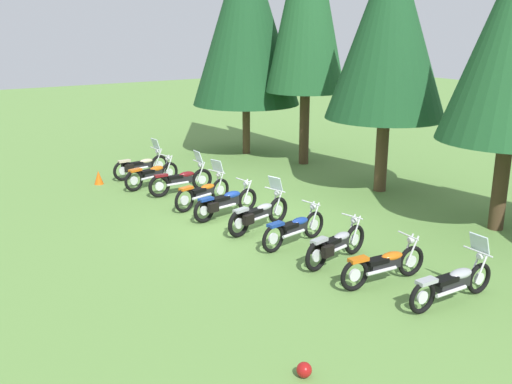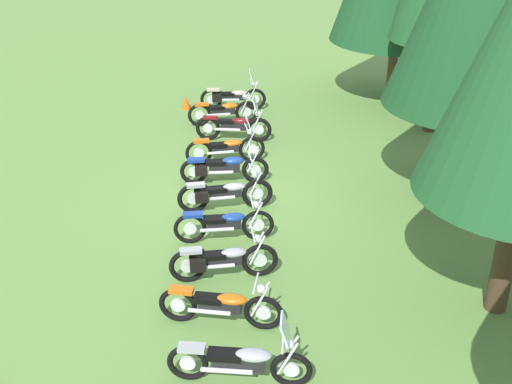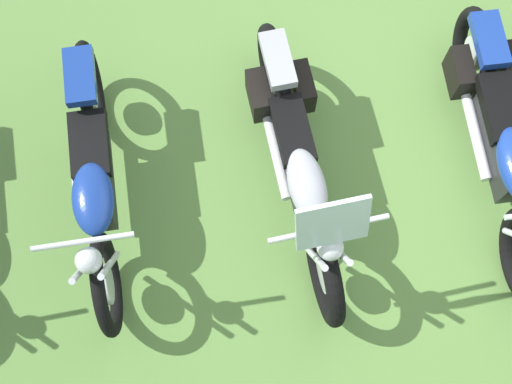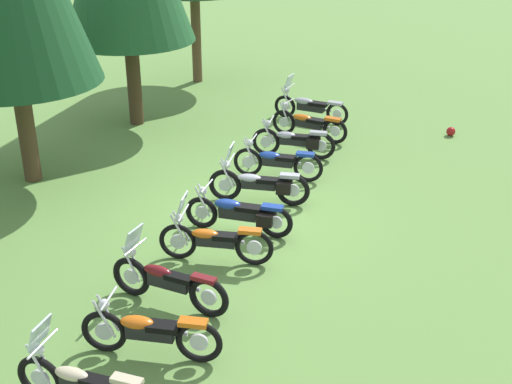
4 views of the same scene
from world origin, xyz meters
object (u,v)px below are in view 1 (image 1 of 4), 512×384
at_px(motorcycle_5, 258,214).
at_px(motorcycle_8, 384,264).
at_px(motorcycle_6, 295,228).
at_px(dropped_helmet, 304,370).
at_px(motorcycle_1, 152,174).
at_px(traffic_cone, 99,177).
at_px(pine_tree_0, 246,18).
at_px(motorcycle_0, 141,165).
at_px(pine_tree_2, 389,28).
at_px(motorcycle_7, 335,245).
at_px(motorcycle_4, 225,202).
at_px(motorcycle_3, 204,192).
at_px(motorcycle_2, 182,180).
at_px(motorcycle_9, 454,282).

distance_m(motorcycle_5, motorcycle_8, 4.38).
distance_m(motorcycle_6, dropped_helmet, 5.88).
distance_m(motorcycle_1, dropped_helmet, 12.20).
bearing_deg(traffic_cone, motorcycle_1, 47.32).
relative_size(pine_tree_0, dropped_helmet, 35.67).
bearing_deg(motorcycle_0, pine_tree_2, -49.68).
xyz_separation_m(motorcycle_5, motorcycle_7, (2.89, 0.30, -0.02)).
xyz_separation_m(motorcycle_4, pine_tree_0, (-7.08, 5.09, 5.20)).
relative_size(motorcycle_4, motorcycle_8, 1.01).
relative_size(motorcycle_0, pine_tree_2, 0.27).
bearing_deg(motorcycle_8, motorcycle_7, 100.32).
distance_m(motorcycle_3, motorcycle_8, 7.11).
bearing_deg(motorcycle_1, motorcycle_0, 70.13).
relative_size(motorcycle_4, motorcycle_6, 1.05).
distance_m(motorcycle_0, motorcycle_3, 4.36).
xyz_separation_m(motorcycle_0, motorcycle_3, (4.35, 0.32, 0.01)).
relative_size(motorcycle_1, pine_tree_0, 0.24).
relative_size(motorcycle_0, motorcycle_6, 1.01).
bearing_deg(motorcycle_6, traffic_cone, 95.07).
xyz_separation_m(motorcycle_6, pine_tree_2, (-2.54, 5.43, 4.86)).
bearing_deg(pine_tree_0, motorcycle_3, -41.42).
xyz_separation_m(motorcycle_5, motorcycle_6, (1.43, 0.18, -0.01)).
bearing_deg(motorcycle_3, motorcycle_5, -99.80).
bearing_deg(dropped_helmet, motorcycle_4, 159.18).
height_order(motorcycle_2, dropped_helmet, motorcycle_2).
relative_size(pine_tree_0, traffic_cone, 19.15).
relative_size(motorcycle_6, pine_tree_0, 0.24).
bearing_deg(pine_tree_2, dropped_helmet, -49.94).
distance_m(motorcycle_1, motorcycle_3, 3.00).
height_order(motorcycle_7, pine_tree_2, pine_tree_2).
bearing_deg(motorcycle_6, motorcycle_8, -94.92).
xyz_separation_m(motorcycle_6, motorcycle_7, (1.47, 0.12, -0.00)).
height_order(motorcycle_7, dropped_helmet, motorcycle_7).
bearing_deg(motorcycle_8, pine_tree_0, 75.04).
xyz_separation_m(motorcycle_2, motorcycle_8, (8.72, 0.69, -0.02)).
distance_m(motorcycle_5, motorcycle_9, 5.87).
relative_size(motorcycle_3, traffic_cone, 4.57).
bearing_deg(motorcycle_6, pine_tree_2, 14.52).
xyz_separation_m(motorcycle_1, motorcycle_8, (10.04, 1.18, -0.01)).
bearing_deg(motorcycle_0, dropped_helmet, -106.65).
height_order(pine_tree_0, dropped_helmet, pine_tree_0).
xyz_separation_m(motorcycle_7, pine_tree_0, (-11.44, 4.57, 5.21)).
bearing_deg(motorcycle_7, motorcycle_6, 82.20).
height_order(motorcycle_0, pine_tree_2, pine_tree_2).
height_order(motorcycle_0, pine_tree_0, pine_tree_0).
height_order(motorcycle_5, dropped_helmet, motorcycle_5).
height_order(motorcycle_4, pine_tree_2, pine_tree_2).
bearing_deg(motorcycle_6, pine_tree_0, 54.31).
xyz_separation_m(motorcycle_9, traffic_cone, (-12.83, -3.16, -0.23)).
bearing_deg(pine_tree_2, motorcycle_9, -33.90).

